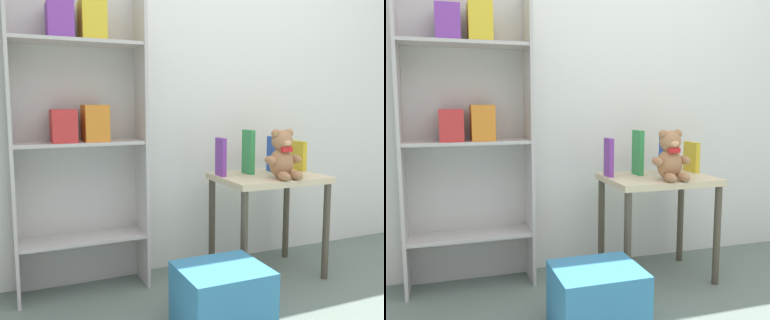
% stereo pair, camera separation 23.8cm
% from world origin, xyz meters
% --- Properties ---
extents(wall_back, '(4.80, 0.06, 2.50)m').
position_xyz_m(wall_back, '(0.00, 1.44, 1.25)').
color(wall_back, silver).
rests_on(wall_back, ground_plane).
extents(bookshelf_side, '(0.70, 0.24, 1.64)m').
position_xyz_m(bookshelf_side, '(-0.91, 1.30, 0.92)').
color(bookshelf_side, '#BCB7B2').
rests_on(bookshelf_side, ground_plane).
extents(display_table, '(0.61, 0.45, 0.61)m').
position_xyz_m(display_table, '(0.15, 1.06, 0.51)').
color(display_table, beige).
rests_on(display_table, ground_plane).
extents(teddy_bear, '(0.21, 0.20, 0.28)m').
position_xyz_m(teddy_bear, '(0.16, 0.94, 0.74)').
color(teddy_bear, '#A8754C').
rests_on(teddy_bear, display_table).
extents(book_standing_purple, '(0.03, 0.10, 0.22)m').
position_xyz_m(book_standing_purple, '(-0.12, 1.15, 0.72)').
color(book_standing_purple, purple).
rests_on(book_standing_purple, display_table).
extents(book_standing_green, '(0.03, 0.10, 0.26)m').
position_xyz_m(book_standing_green, '(0.06, 1.15, 0.74)').
color(book_standing_green, '#33934C').
rests_on(book_standing_green, display_table).
extents(book_standing_blue, '(0.03, 0.10, 0.22)m').
position_xyz_m(book_standing_blue, '(0.25, 1.17, 0.72)').
color(book_standing_blue, '#2D51B7').
rests_on(book_standing_blue, display_table).
extents(book_standing_yellow, '(0.03, 0.14, 0.19)m').
position_xyz_m(book_standing_yellow, '(0.43, 1.15, 0.70)').
color(book_standing_yellow, gold).
rests_on(book_standing_yellow, display_table).
extents(storage_bin, '(0.40, 0.34, 0.29)m').
position_xyz_m(storage_bin, '(-0.39, 0.61, 0.15)').
color(storage_bin, teal).
rests_on(storage_bin, ground_plane).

